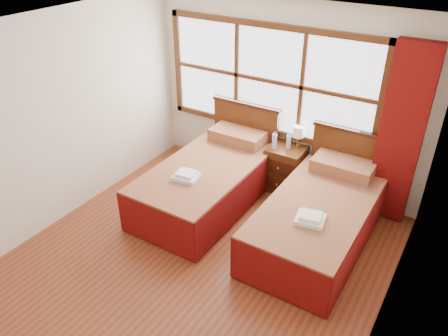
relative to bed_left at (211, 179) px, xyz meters
The scene contains 15 objects.
floor 1.36m from the bed_left, 65.30° to the right, with size 4.50×4.50×0.00m, color brown.
ceiling 2.61m from the bed_left, 65.30° to the right, with size 4.50×4.50×0.00m, color white.
wall_back 1.53m from the bed_left, 62.45° to the left, with size 4.00×4.00×0.00m, color silver.
wall_left 2.11m from the bed_left, 140.49° to the right, with size 4.50×4.50×0.00m, color silver.
wall_right 2.97m from the bed_left, 25.12° to the right, with size 4.50×4.50×0.00m, color silver.
window 1.57m from the bed_left, 73.55° to the left, with size 3.16×0.06×1.56m.
curtain 2.48m from the bed_left, 23.04° to the left, with size 0.50×0.16×2.30m, color maroon.
bed_left is the anchor object (origin of this frame).
bed_right 1.58m from the bed_left, ahead, with size 1.13×2.19×1.10m.
nightstand 1.09m from the bed_left, 47.11° to the left, with size 0.50×0.49×0.67m.
towels_left 0.58m from the bed_left, 94.07° to the right, with size 0.34×0.31×0.09m.
towels_right 1.71m from the bed_left, 16.54° to the right, with size 0.35×0.32×0.09m.
lamp 1.37m from the bed_left, 47.98° to the left, with size 0.16×0.16×0.31m.
bottle_near 1.02m from the bed_left, 50.55° to the left, with size 0.06×0.06×0.24m.
bottle_far 1.18m from the bed_left, 46.20° to the left, with size 0.06×0.06×0.23m.
Camera 1 is at (2.28, -3.02, 3.52)m, focal length 35.00 mm.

